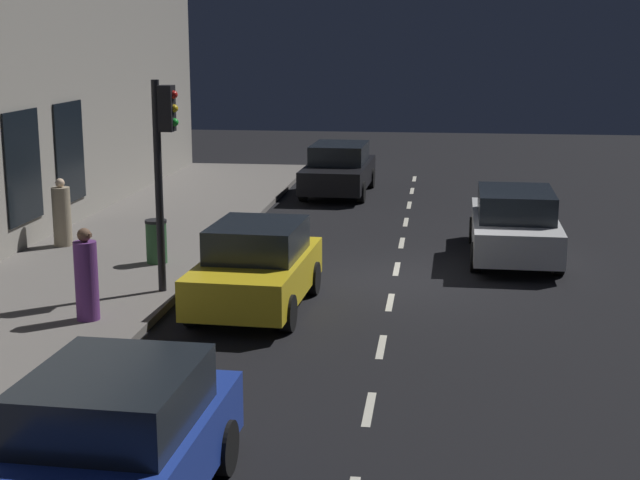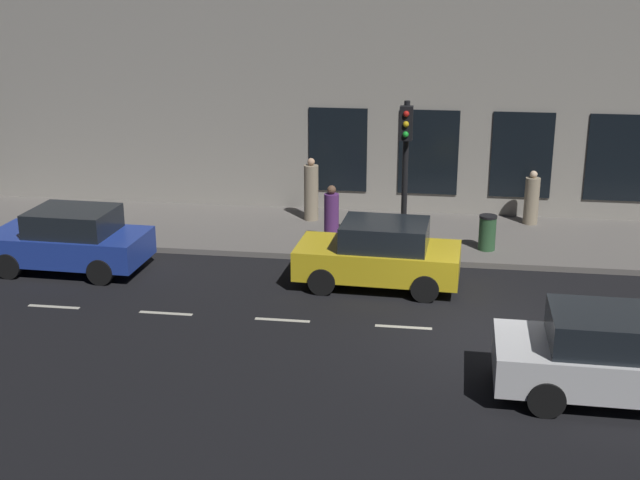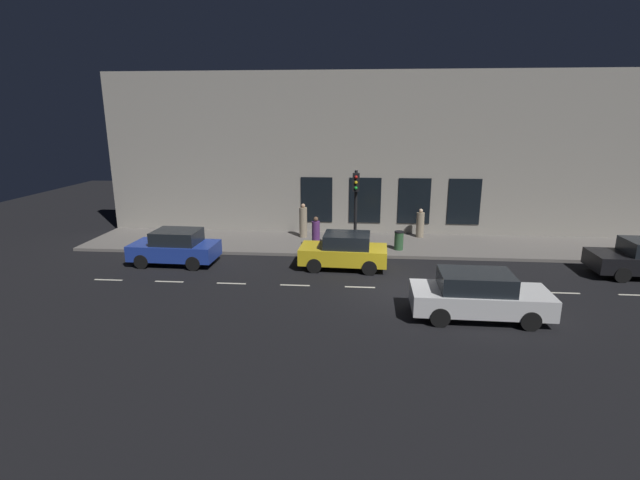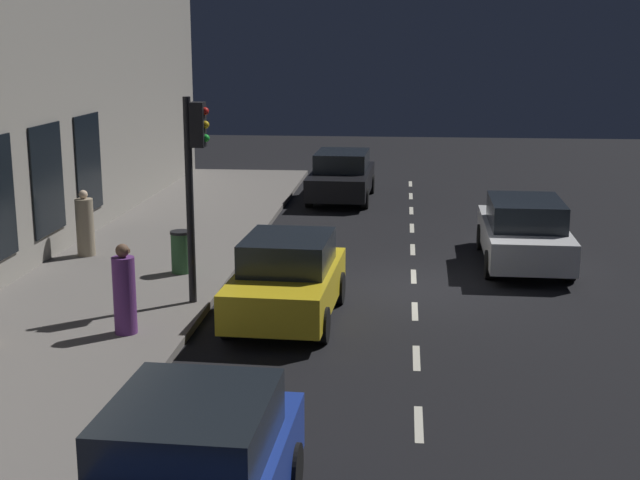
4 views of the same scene
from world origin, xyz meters
TOP-DOWN VIEW (x-y plane):
  - ground_plane at (0.00, 0.00)m, footprint 60.00×60.00m
  - sidewalk at (6.25, 0.00)m, footprint 4.50×32.00m
  - building_facade at (8.80, 0.00)m, footprint 0.65×32.00m
  - lane_centre_line at (0.00, -1.00)m, footprint 0.12×27.20m
  - traffic_light at (4.23, 1.86)m, footprint 0.49×0.32m
  - parked_car_0 at (-2.56, -2.32)m, footprint 2.00×4.55m
  - parked_car_1 at (2.41, 2.31)m, footprint 2.03×3.91m
  - parked_car_3 at (2.42, 10.02)m, footprint 2.04×3.91m
  - pedestrian_0 at (7.76, -1.67)m, footprint 0.58×0.58m
  - pedestrian_1 at (5.06, 3.82)m, footprint 0.47×0.47m
  - pedestrian_2 at (7.24, 4.71)m, footprint 0.49×0.49m
  - trash_bin at (5.10, -0.31)m, footprint 0.46×0.46m

SIDE VIEW (x-z plane):
  - ground_plane at x=0.00m, z-range 0.00..0.00m
  - lane_centre_line at x=0.00m, z-range 0.00..0.01m
  - sidewalk at x=6.25m, z-range 0.00..0.15m
  - trash_bin at x=5.10m, z-range 0.15..1.09m
  - parked_car_1 at x=2.41m, z-range 0.00..1.58m
  - parked_car_3 at x=2.42m, z-range 0.00..1.58m
  - parked_car_0 at x=-2.56m, z-range 0.00..1.58m
  - pedestrian_0 at x=7.76m, z-range 0.07..1.65m
  - pedestrian_1 at x=5.06m, z-range 0.08..1.68m
  - pedestrian_2 at x=7.24m, z-range 0.07..1.93m
  - traffic_light at x=4.23m, z-range 0.86..4.84m
  - building_facade at x=8.80m, z-range -0.01..8.94m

